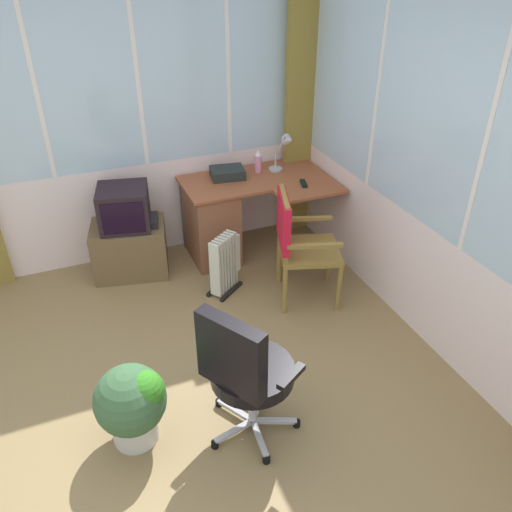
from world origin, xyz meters
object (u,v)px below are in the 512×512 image
at_px(tv_remote, 304,183).
at_px(spray_bottle, 258,161).
at_px(wooden_armchair, 294,235).
at_px(office_chair, 244,368).
at_px(space_heater, 226,263).
at_px(paper_tray, 227,173).
at_px(desk_lamp, 286,147).
at_px(desk, 218,218).
at_px(potted_plant, 133,402).
at_px(tv_on_stand, 129,236).

relative_size(tv_remote, spray_bottle, 0.69).
bearing_deg(wooden_armchair, office_chair, -126.93).
relative_size(spray_bottle, space_heater, 0.40).
distance_m(tv_remote, paper_tray, 0.71).
bearing_deg(space_heater, desk_lamp, 36.12).
relative_size(desk, paper_tray, 4.42).
bearing_deg(paper_tray, tv_remote, -35.28).
height_order(desk, potted_plant, desk).
bearing_deg(desk_lamp, spray_bottle, 162.17).
height_order(paper_tray, tv_on_stand, tv_on_stand).
xyz_separation_m(spray_bottle, potted_plant, (-1.61, -1.95, -0.54)).
bearing_deg(wooden_armchair, spray_bottle, 84.58).
height_order(tv_remote, space_heater, tv_remote).
distance_m(desk, wooden_armchair, 0.96).
height_order(office_chair, space_heater, office_chair).
relative_size(tv_remote, potted_plant, 0.28).
bearing_deg(potted_plant, spray_bottle, 50.41).
relative_size(desk_lamp, spray_bottle, 1.69).
height_order(tv_on_stand, space_heater, tv_on_stand).
distance_m(desk_lamp, spray_bottle, 0.29).
relative_size(office_chair, space_heater, 1.81).
bearing_deg(tv_on_stand, office_chair, -82.19).
relative_size(paper_tray, potted_plant, 0.55).
bearing_deg(wooden_armchair, space_heater, 147.67).
bearing_deg(spray_bottle, desk_lamp, -17.83).
bearing_deg(desk, potted_plant, -122.39).
bearing_deg(spray_bottle, desk, -164.82).
xyz_separation_m(space_heater, potted_plant, (-1.03, -1.27, 0.04)).
xyz_separation_m(tv_remote, tv_on_stand, (-1.54, 0.34, -0.38)).
bearing_deg(space_heater, wooden_armchair, -32.33).
bearing_deg(tv_remote, spray_bottle, 138.23).
xyz_separation_m(desk, wooden_armchair, (0.36, -0.86, 0.19)).
bearing_deg(tv_on_stand, desk_lamp, 0.38).
xyz_separation_m(tv_remote, potted_plant, (-1.88, -1.52, -0.45)).
bearing_deg(desk, tv_on_stand, 177.58).
relative_size(desk_lamp, office_chair, 0.38).
relative_size(tv_remote, office_chair, 0.15).
relative_size(desk, wooden_armchair, 1.39).
xyz_separation_m(desk_lamp, office_chair, (-1.23, -2.10, -0.42)).
bearing_deg(office_chair, wooden_armchair, 53.07).
height_order(spray_bottle, office_chair, office_chair).
bearing_deg(wooden_armchair, tv_remote, 57.45).
distance_m(desk, tv_on_stand, 0.83).
distance_m(spray_bottle, paper_tray, 0.32).
xyz_separation_m(desk, paper_tray, (0.14, 0.10, 0.39)).
bearing_deg(spray_bottle, tv_remote, -58.28).
bearing_deg(tv_on_stand, space_heater, -40.24).
xyz_separation_m(tv_remote, space_heater, (-0.84, -0.25, -0.49)).
relative_size(desk, spray_bottle, 6.14).
relative_size(desk, desk_lamp, 3.64).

